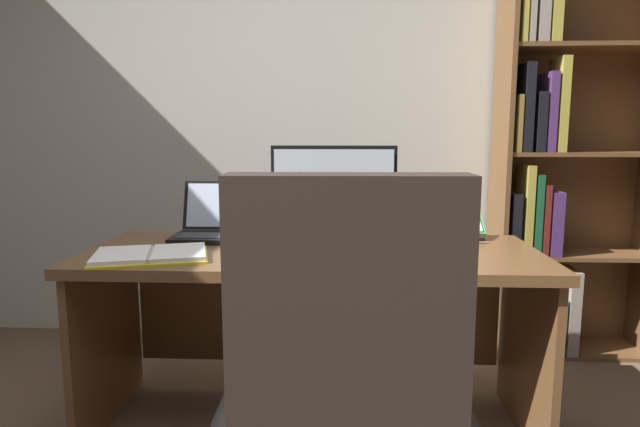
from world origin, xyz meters
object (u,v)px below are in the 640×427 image
(monitor, at_px, (333,192))
(laptop, at_px, (213,226))
(desk, at_px, (314,293))
(keyboard, at_px, (331,254))
(notepad, at_px, (250,245))
(pen, at_px, (255,243))
(reading_stand_with_book, at_px, (443,221))
(computer_mouse, at_px, (413,252))
(bookshelf, at_px, (556,170))
(open_binder, at_px, (151,255))

(monitor, xyz_separation_m, laptop, (-0.52, 0.01, -0.15))
(desk, height_order, keyboard, keyboard)
(notepad, bearing_deg, keyboard, -28.15)
(laptop, xyz_separation_m, notepad, (0.19, -0.16, -0.05))
(desk, xyz_separation_m, pen, (-0.24, -0.02, 0.21))
(notepad, xyz_separation_m, pen, (0.02, 0.00, 0.01))
(desk, bearing_deg, reading_stand_with_book, 19.40)
(monitor, distance_m, notepad, 0.42)
(pen, bearing_deg, computer_mouse, -16.18)
(bookshelf, height_order, reading_stand_with_book, bookshelf)
(keyboard, height_order, pen, keyboard)
(computer_mouse, distance_m, reading_stand_with_book, 0.43)
(desk, xyz_separation_m, computer_mouse, (0.37, -0.19, 0.22))
(computer_mouse, height_order, reading_stand_with_book, reading_stand_with_book)
(computer_mouse, distance_m, open_binder, 0.95)
(bookshelf, relative_size, reading_stand_with_book, 6.50)
(open_binder, height_order, notepad, open_binder)
(monitor, relative_size, keyboard, 1.26)
(monitor, xyz_separation_m, computer_mouse, (0.30, -0.34, -0.18))
(monitor, distance_m, open_binder, 0.78)
(bookshelf, xyz_separation_m, notepad, (-1.49, -0.78, -0.25))
(keyboard, height_order, computer_mouse, computer_mouse)
(keyboard, bearing_deg, pen, 150.34)
(desk, bearing_deg, bookshelf, 31.73)
(computer_mouse, height_order, pen, computer_mouse)
(bookshelf, relative_size, open_binder, 4.67)
(reading_stand_with_book, xyz_separation_m, open_binder, (-1.13, -0.44, -0.06))
(bookshelf, height_order, pen, bookshelf)
(computer_mouse, height_order, notepad, computer_mouse)
(bookshelf, distance_m, monitor, 1.31)
(computer_mouse, xyz_separation_m, pen, (-0.61, 0.18, -0.01))
(bookshelf, relative_size, keyboard, 5.13)
(laptop, height_order, reading_stand_with_book, laptop)
(desk, relative_size, open_binder, 3.80)
(keyboard, bearing_deg, computer_mouse, 0.00)
(desk, bearing_deg, keyboard, -68.99)
(reading_stand_with_book, distance_m, open_binder, 1.21)
(computer_mouse, xyz_separation_m, reading_stand_with_book, (0.18, 0.39, 0.06))
(desk, height_order, laptop, laptop)
(monitor, bearing_deg, keyboard, -90.00)
(open_binder, bearing_deg, desk, 7.04)
(open_binder, bearing_deg, laptop, 55.31)
(desk, relative_size, laptop, 5.60)
(desk, bearing_deg, computer_mouse, -27.25)
(open_binder, bearing_deg, computer_mouse, -12.68)
(laptop, xyz_separation_m, keyboard, (0.52, -0.34, -0.04))
(pen, bearing_deg, keyboard, -29.66)
(bookshelf, xyz_separation_m, reading_stand_with_book, (-0.68, -0.57, -0.18))
(keyboard, bearing_deg, laptop, 146.64)
(keyboard, bearing_deg, open_binder, -175.63)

